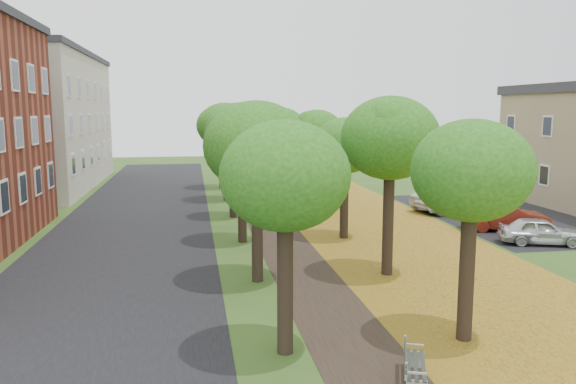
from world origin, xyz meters
name	(u,v)px	position (x,y,z in m)	size (l,w,h in m)	color
ground	(369,346)	(0.00, 0.00, 0.00)	(120.00, 120.00, 0.00)	#2D4C19
street_asphalt	(130,232)	(-7.50, 15.00, 0.00)	(8.00, 70.00, 0.01)	black
footpath	(280,227)	(0.00, 15.00, 0.00)	(3.20, 70.00, 0.01)	black
leaf_verge	(372,223)	(5.00, 15.00, 0.01)	(7.50, 70.00, 0.01)	#AE8F20
parking_lot	(508,215)	(13.50, 16.00, 0.00)	(9.00, 16.00, 0.01)	black
tree_row_west	(236,138)	(-2.20, 15.00, 4.62)	(3.45, 33.45, 6.13)	black
tree_row_east	(329,137)	(2.60, 15.00, 4.62)	(3.45, 33.45, 6.13)	black
building_cream	(25,120)	(-17.00, 33.00, 5.21)	(10.30, 20.30, 10.40)	beige
bench	(413,365)	(0.37, -1.98, 0.39)	(0.98, 1.65, 0.75)	#283229
car_silver	(541,231)	(11.00, 9.27, 0.61)	(1.44, 3.59, 1.22)	silver
car_red	(505,217)	(11.00, 12.18, 0.69)	(1.47, 4.21, 1.39)	maroon
car_grey	(460,201)	(11.00, 17.05, 0.69)	(1.93, 4.74, 1.38)	#333238
car_white	(455,199)	(11.00, 17.71, 0.75)	(2.47, 5.36, 1.49)	white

